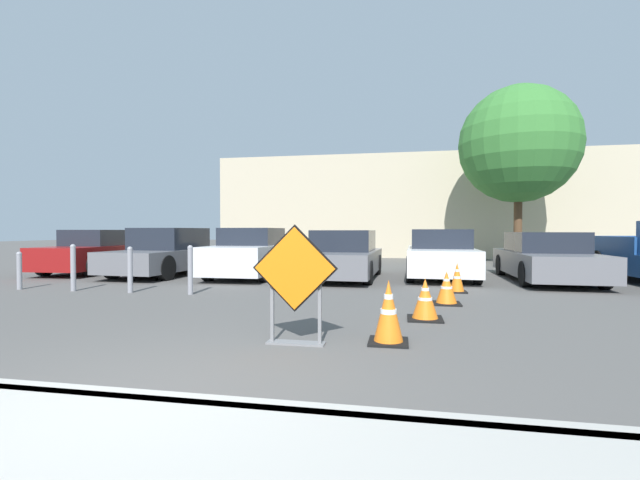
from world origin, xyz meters
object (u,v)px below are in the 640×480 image
(bollard_nearest, at_px, (190,269))
(parked_car_third, at_px, (252,254))
(parked_car_nearest, at_px, (97,252))
(parked_car_fourth, at_px, (344,256))
(parked_car_sixth, at_px, (545,258))
(traffic_cone_second, at_px, (425,300))
(traffic_cone_third, at_px, (446,288))
(parked_car_fifth, at_px, (440,255))
(road_closed_sign, at_px, (295,279))
(bollard_third, at_px, (73,266))
(traffic_cone_nearest, at_px, (388,312))
(parked_car_second, at_px, (169,253))
(bollard_fourth, at_px, (19,269))
(traffic_cone_fourth, at_px, (457,278))
(bollard_second, at_px, (130,268))

(bollard_nearest, bearing_deg, parked_car_third, 88.86)
(parked_car_nearest, relative_size, parked_car_fourth, 1.00)
(parked_car_fourth, bearing_deg, parked_car_sixth, -174.10)
(traffic_cone_second, xyz_separation_m, traffic_cone_third, (0.47, 1.50, -0.01))
(parked_car_fifth, bearing_deg, traffic_cone_third, 88.09)
(parked_car_fifth, xyz_separation_m, parked_car_sixth, (2.76, -0.22, -0.04))
(traffic_cone_third, height_order, parked_car_nearest, parked_car_nearest)
(road_closed_sign, xyz_separation_m, bollard_third, (-6.08, 3.52, -0.23))
(traffic_cone_third, bearing_deg, road_closed_sign, -122.57)
(parked_car_third, distance_m, parked_car_sixth, 8.29)
(parked_car_nearest, bearing_deg, parked_car_sixth, 178.19)
(traffic_cone_nearest, xyz_separation_m, parked_car_nearest, (-9.75, 7.27, 0.28))
(parked_car_second, height_order, bollard_third, parked_car_second)
(parked_car_nearest, distance_m, bollard_fourth, 4.20)
(traffic_cone_fourth, distance_m, bollard_third, 8.69)
(traffic_cone_fourth, bearing_deg, traffic_cone_nearest, -106.66)
(parked_car_third, xyz_separation_m, parked_car_fourth, (2.76, 0.07, -0.04))
(traffic_cone_fourth, relative_size, parked_car_third, 0.17)
(parked_car_fifth, xyz_separation_m, bollard_second, (-7.03, -4.33, -0.12))
(traffic_cone_third, relative_size, parked_car_nearest, 0.14)
(bollard_second, xyz_separation_m, bollard_third, (-1.44, 0.00, 0.02))
(parked_car_second, relative_size, bollard_nearest, 4.31)
(parked_car_fourth, bearing_deg, bollard_fourth, 29.50)
(parked_car_second, xyz_separation_m, parked_car_fourth, (5.52, -0.00, -0.03))
(bollard_second, bearing_deg, traffic_cone_fourth, 11.10)
(parked_car_fifth, distance_m, bollard_second, 8.26)
(road_closed_sign, relative_size, parked_car_fifth, 0.35)
(parked_car_fifth, xyz_separation_m, bollard_nearest, (-5.59, -4.33, -0.10))
(parked_car_nearest, distance_m, parked_car_sixth, 13.80)
(bollard_nearest, xyz_separation_m, bollard_third, (-2.88, 0.00, 0.00))
(traffic_cone_nearest, distance_m, bollard_fourth, 9.21)
(traffic_cone_third, distance_m, parked_car_second, 8.92)
(parked_car_fifth, bearing_deg, road_closed_sign, 74.84)
(traffic_cone_nearest, distance_m, parked_car_sixth, 8.38)
(parked_car_nearest, xyz_separation_m, parked_car_fourth, (8.28, -0.31, -0.02))
(traffic_cone_nearest, bearing_deg, parked_car_sixth, 61.14)
(traffic_cone_nearest, relative_size, bollard_nearest, 0.73)
(parked_car_nearest, bearing_deg, road_closed_sign, 136.73)
(traffic_cone_third, relative_size, parked_car_fourth, 0.14)
(traffic_cone_second, xyz_separation_m, parked_car_sixth, (3.53, 5.84, 0.31))
(parked_car_third, distance_m, bollard_fourth, 5.72)
(parked_car_nearest, relative_size, bollard_nearest, 4.02)
(traffic_cone_third, relative_size, parked_car_third, 0.15)
(parked_car_second, xyz_separation_m, bollard_second, (1.24, -3.74, -0.13))
(parked_car_second, xyz_separation_m, bollard_fourth, (-1.64, -3.74, -0.20))
(traffic_cone_second, height_order, bollard_nearest, bollard_nearest)
(bollard_nearest, height_order, bollard_second, bollard_nearest)
(parked_car_third, height_order, bollard_nearest, parked_car_third)
(parked_car_fourth, bearing_deg, bollard_third, 35.10)
(bollard_nearest, bearing_deg, parked_car_second, 125.71)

